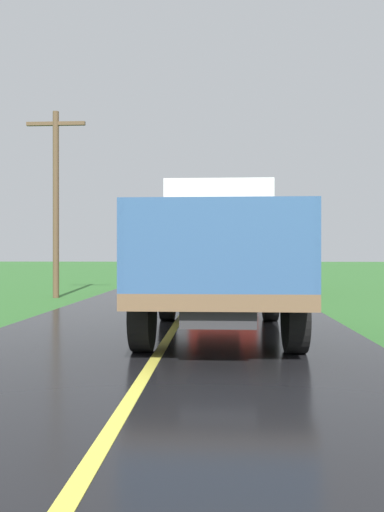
{
  "coord_description": "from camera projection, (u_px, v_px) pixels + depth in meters",
  "views": [
    {
      "loc": [
        0.83,
        2.52,
        1.43
      ],
      "look_at": [
        0.34,
        11.58,
        1.4
      ],
      "focal_mm": 35.65,
      "sensor_mm": 36.0,
      "label": 1
    }
  ],
  "objects": [
    {
      "name": "banana_truck_near",
      "position": [
        219.0,
        252.0,
        9.46
      ],
      "size": [
        2.38,
        5.82,
        2.8
      ],
      "color": "#2D2D30",
      "rests_on": "road_surface"
    },
    {
      "name": "banana_truck_far",
      "position": [
        222.0,
        253.0,
        20.57
      ],
      "size": [
        2.38,
        5.81,
        2.8
      ],
      "color": "#2D2D30",
      "rests_on": "road_surface"
    },
    {
      "name": "utility_pole_roadside",
      "position": [
        56.0,
        196.0,
        16.68
      ],
      "size": [
        1.94,
        0.2,
        6.12
      ],
      "color": "brown",
      "rests_on": "ground"
    }
  ]
}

